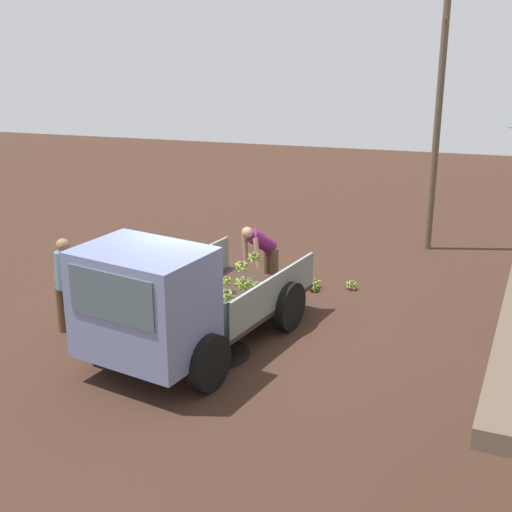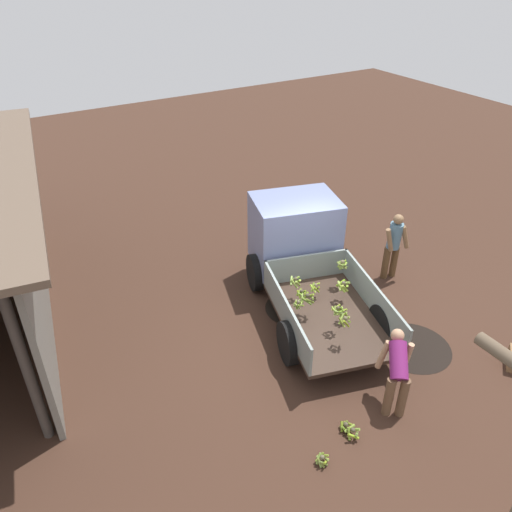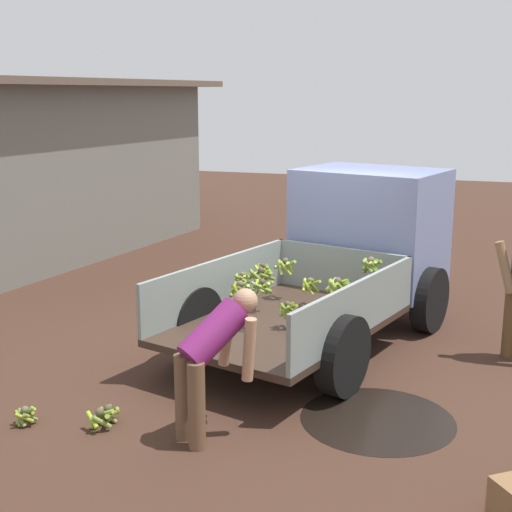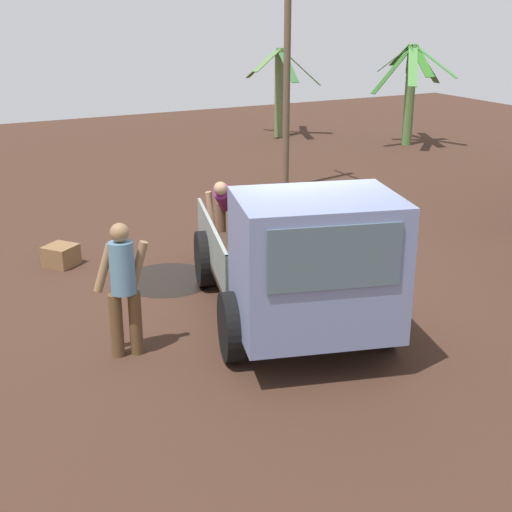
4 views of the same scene
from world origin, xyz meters
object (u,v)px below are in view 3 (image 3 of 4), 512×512
object	(u,v)px
person_worker_loading	(212,354)
banana_bunch_on_ground_2	(25,415)
banana_bunch_on_ground_1	(100,417)
cargo_truck	(356,246)
banana_bunch_on_ground_0	(109,412)

from	to	relation	value
person_worker_loading	banana_bunch_on_ground_2	xyz separation A→B (m)	(-0.34, 1.73, -0.68)
person_worker_loading	banana_bunch_on_ground_1	xyz separation A→B (m)	(-0.20, 1.02, -0.66)
person_worker_loading	banana_bunch_on_ground_1	size ratio (longest dim) A/B	5.00
person_worker_loading	cargo_truck	bearing A→B (deg)	26.35
cargo_truck	banana_bunch_on_ground_1	world-z (taller)	cargo_truck
cargo_truck	banana_bunch_on_ground_0	distance (m)	4.11
cargo_truck	person_worker_loading	bearing A→B (deg)	-173.52
banana_bunch_on_ground_1	banana_bunch_on_ground_0	bearing A→B (deg)	2.76
banana_bunch_on_ground_0	cargo_truck	bearing A→B (deg)	-23.88
cargo_truck	banana_bunch_on_ground_1	xyz separation A→B (m)	(-3.82, 1.61, -0.93)
banana_bunch_on_ground_0	banana_bunch_on_ground_2	size ratio (longest dim) A/B	0.92
person_worker_loading	banana_bunch_on_ground_0	world-z (taller)	person_worker_loading
cargo_truck	banana_bunch_on_ground_2	world-z (taller)	cargo_truck
banana_bunch_on_ground_1	banana_bunch_on_ground_2	xyz separation A→B (m)	(-0.14, 0.71, -0.02)
cargo_truck	banana_bunch_on_ground_1	distance (m)	4.25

